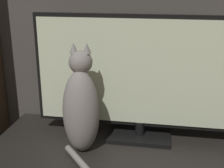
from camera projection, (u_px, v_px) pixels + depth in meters
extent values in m
cube|color=black|center=(139.00, 136.00, 1.52)|extent=(0.30, 0.18, 0.02)
cylinder|color=black|center=(140.00, 128.00, 1.51)|extent=(0.04, 0.04, 0.07)
cube|color=black|center=(142.00, 72.00, 1.43)|extent=(1.00, 0.02, 0.53)
cube|color=beige|center=(141.00, 73.00, 1.41)|extent=(0.97, 0.01, 0.49)
ellipsoid|color=gray|center=(81.00, 112.00, 1.35)|extent=(0.17, 0.16, 0.38)
ellipsoid|color=black|center=(83.00, 111.00, 1.41)|extent=(0.09, 0.06, 0.21)
sphere|color=gray|center=(81.00, 62.00, 1.31)|extent=(0.11, 0.11, 0.10)
cone|color=gray|center=(74.00, 48.00, 1.29)|extent=(0.04, 0.04, 0.04)
cone|color=gray|center=(87.00, 48.00, 1.29)|extent=(0.04, 0.04, 0.04)
cylinder|color=gray|center=(78.00, 160.00, 1.31)|extent=(0.17, 0.19, 0.03)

